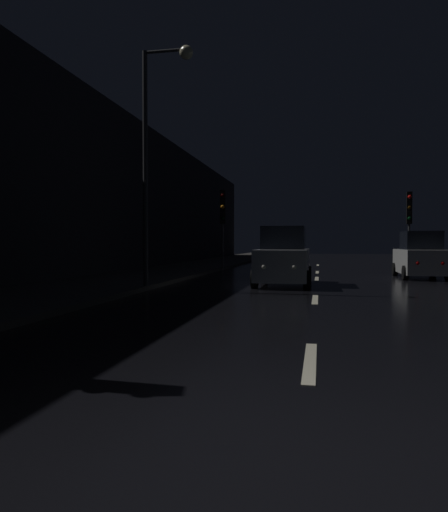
{
  "coord_description": "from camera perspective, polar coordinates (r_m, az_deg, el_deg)",
  "views": [
    {
      "loc": [
        0.11,
        -3.39,
        1.57
      ],
      "look_at": [
        -3.57,
        15.06,
        1.05
      ],
      "focal_mm": 33.71,
      "sensor_mm": 36.0,
      "label": 1
    }
  ],
  "objects": [
    {
      "name": "traffic_light_far_right",
      "position": [
        30.47,
        21.13,
        4.73
      ],
      "size": [
        0.33,
        0.47,
        4.58
      ],
      "rotation": [
        0.0,
        0.0,
        -1.66
      ],
      "color": "#38383A",
      "rests_on": "ground"
    },
    {
      "name": "sidewalk_left",
      "position": [
        28.98,
        -4.18,
        -1.39
      ],
      "size": [
        4.4,
        84.0,
        0.15
      ],
      "primitive_type": "cube",
      "color": "#33302D",
      "rests_on": "ground"
    },
    {
      "name": "lane_centerline",
      "position": [
        20.32,
        10.93,
        -2.87
      ],
      "size": [
        0.16,
        30.06,
        0.01
      ],
      "color": "beige",
      "rests_on": "ground"
    },
    {
      "name": "car_parked_right_far",
      "position": [
        23.06,
        22.24,
        -0.08
      ],
      "size": [
        1.91,
        4.13,
        2.08
      ],
      "rotation": [
        0.0,
        0.0,
        1.57
      ],
      "color": "silver",
      "rests_on": "ground"
    },
    {
      "name": "building_facade_left",
      "position": [
        26.62,
        -11.69,
        7.28
      ],
      "size": [
        0.8,
        63.0,
        8.47
      ],
      "primitive_type": "cube",
      "color": "black",
      "rests_on": "ground"
    },
    {
      "name": "car_approaching_headlights",
      "position": [
        17.97,
        7.08,
        -0.28
      ],
      "size": [
        1.99,
        4.31,
        2.17
      ],
      "rotation": [
        0.0,
        0.0,
        -1.57
      ],
      "color": "#A5A8AD",
      "rests_on": "ground"
    },
    {
      "name": "traffic_light_far_left",
      "position": [
        27.36,
        -0.16,
        5.15
      ],
      "size": [
        0.36,
        0.48,
        4.55
      ],
      "rotation": [
        0.0,
        0.0,
        -1.39
      ],
      "color": "#38383A",
      "rests_on": "ground"
    },
    {
      "name": "ground",
      "position": [
        27.94,
        11.03,
        -1.7
      ],
      "size": [
        27.61,
        84.0,
        0.02
      ],
      "primitive_type": "cube",
      "color": "black"
    },
    {
      "name": "streetlamp_overhead",
      "position": [
        16.25,
        -7.87,
        14.31
      ],
      "size": [
        1.7,
        0.44,
        7.88
      ],
      "color": "#2D2D30",
      "rests_on": "ground"
    }
  ]
}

